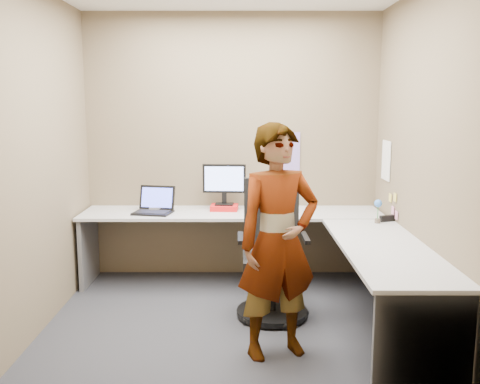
{
  "coord_description": "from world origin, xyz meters",
  "views": [
    {
      "loc": [
        0.09,
        -4.22,
        1.8
      ],
      "look_at": [
        0.08,
        0.25,
        1.05
      ],
      "focal_mm": 40.0,
      "sensor_mm": 36.0,
      "label": 1
    }
  ],
  "objects_px": {
    "office_chair": "(272,261)",
    "desk": "(280,241)",
    "monitor": "(224,181)",
    "person": "(278,242)"
  },
  "relations": [
    {
      "from": "desk",
      "to": "monitor",
      "type": "distance_m",
      "value": 0.96
    },
    {
      "from": "office_chair",
      "to": "person",
      "type": "distance_m",
      "value": 0.82
    },
    {
      "from": "desk",
      "to": "monitor",
      "type": "xyz_separation_m",
      "value": [
        -0.51,
        0.68,
        0.44
      ]
    },
    {
      "from": "desk",
      "to": "office_chair",
      "type": "relative_size",
      "value": 2.62
    },
    {
      "from": "desk",
      "to": "office_chair",
      "type": "xyz_separation_m",
      "value": [
        -0.08,
        -0.23,
        -0.12
      ]
    },
    {
      "from": "desk",
      "to": "office_chair",
      "type": "bearing_deg",
      "value": -109.54
    },
    {
      "from": "monitor",
      "to": "office_chair",
      "type": "distance_m",
      "value": 1.15
    },
    {
      "from": "monitor",
      "to": "office_chair",
      "type": "height_order",
      "value": "monitor"
    },
    {
      "from": "office_chair",
      "to": "desk",
      "type": "bearing_deg",
      "value": 70.12
    },
    {
      "from": "monitor",
      "to": "person",
      "type": "height_order",
      "value": "person"
    }
  ]
}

